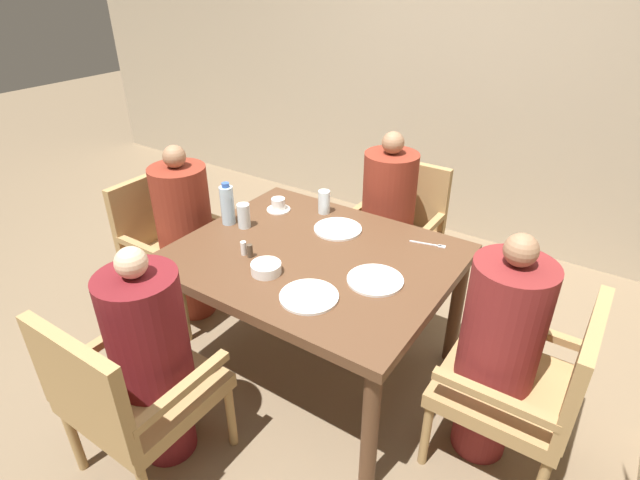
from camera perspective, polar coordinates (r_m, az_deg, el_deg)
name	(u,v)px	position (r m, az deg, el deg)	size (l,w,h in m)	color
ground_plane	(315,365)	(2.85, -0.62, -14.11)	(16.00, 16.00, 0.00)	#7A664C
wall_back	(471,51)	(3.89, 16.88, 19.94)	(8.00, 0.06, 2.80)	tan
dining_table	(314,268)	(2.45, -0.70, -3.20)	(1.30, 1.07, 0.72)	brown
chair_left_side	(172,241)	(3.18, -16.56, -0.07)	(0.53, 0.53, 0.85)	#A88451
diner_in_left_chair	(186,233)	(3.04, -15.09, 0.81)	(0.32, 0.32, 1.10)	maroon
chair_far_side	(396,226)	(3.26, 8.69, 1.62)	(0.53, 0.53, 0.85)	#A88451
diner_in_far_chair	(387,219)	(3.09, 7.71, 2.44)	(0.32, 0.32, 1.12)	maroon
chair_right_side	(528,382)	(2.27, 22.66, -14.78)	(0.53, 0.53, 0.85)	#A88451
diner_in_right_chair	(498,350)	(2.22, 19.68, -11.75)	(0.32, 0.32, 1.11)	maroon
chair_near_corner	(127,392)	(2.21, -21.18, -15.86)	(0.53, 0.53, 0.85)	#A88451
diner_in_near_chair	(152,357)	(2.21, -18.67, -12.51)	(0.32, 0.32, 1.06)	maroon
plate_main_left	(338,229)	(2.62, 2.05, 1.28)	(0.25, 0.25, 0.01)	white
plate_main_right	(375,280)	(2.22, 6.33, -4.56)	(0.25, 0.25, 0.01)	white
plate_dessert_center	(309,296)	(2.11, -1.26, -6.46)	(0.25, 0.25, 0.01)	white
teacup_with_saucer	(278,205)	(2.83, -4.78, 3.97)	(0.13, 0.13, 0.07)	white
bowl_small	(266,268)	(2.27, -6.18, -3.21)	(0.14, 0.14, 0.05)	white
water_bottle	(227,205)	(2.69, -10.55, 3.99)	(0.07, 0.07, 0.23)	silver
glass_tall_near	(324,202)	(2.78, 0.47, 4.38)	(0.07, 0.07, 0.13)	silver
glass_tall_mid	(244,216)	(2.65, -8.70, 2.76)	(0.07, 0.07, 0.13)	silver
salt_shaker	(244,248)	(2.41, -8.72, -0.93)	(0.03, 0.03, 0.07)	white
pepper_shaker	(250,251)	(2.39, -8.02, -1.23)	(0.03, 0.03, 0.07)	#4C3D2D
fork_beside_plate	(432,245)	(2.54, 12.63, -0.52)	(0.18, 0.06, 0.00)	silver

